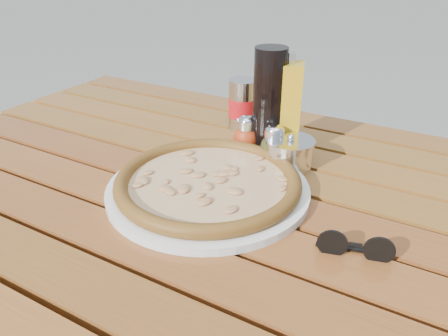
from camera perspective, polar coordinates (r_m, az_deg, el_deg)
The scene contains 10 objects.
table at distance 0.84m, azimuth -0.68°, elevation -6.96°, with size 1.40×0.90×0.75m.
plate at distance 0.78m, azimuth -2.09°, elevation -2.78°, with size 0.36×0.36×0.01m, color silver.
pizza at distance 0.77m, azimuth -2.11°, elevation -1.77°, with size 0.36×0.36×0.03m.
pepper_shaker at distance 0.92m, azimuth 2.94°, elevation 4.33°, with size 0.07×0.07×0.08m.
oregano_shaker at distance 0.88m, azimuth 6.51°, elevation 3.02°, with size 0.06×0.06×0.08m.
dark_bottle at distance 0.90m, azimuth 5.90°, elevation 8.55°, with size 0.07×0.07×0.22m, color black.
soda_can at distance 1.03m, azimuth 2.47°, elevation 8.16°, with size 0.08×0.08×0.12m.
olive_oil_cruet at distance 0.91m, azimuth 8.23°, elevation 7.69°, with size 0.07×0.07×0.21m.
parmesan_tin at distance 0.87m, azimuth 8.57°, elevation 1.94°, with size 0.10×0.10×0.07m.
sunglasses at distance 0.66m, azimuth 16.77°, elevation -9.87°, with size 0.11×0.05×0.04m.
Camera 1 is at (0.35, -0.60, 1.15)m, focal length 35.00 mm.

